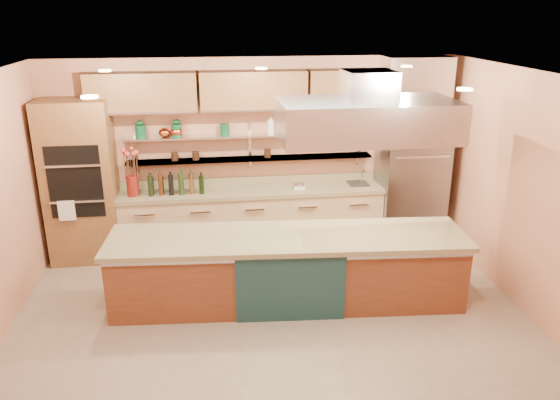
{
  "coord_description": "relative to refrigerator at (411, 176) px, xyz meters",
  "views": [
    {
      "loc": [
        -0.68,
        -5.39,
        3.45
      ],
      "look_at": [
        0.2,
        1.0,
        1.17
      ],
      "focal_mm": 35.0,
      "sensor_mm": 36.0,
      "label": 1
    }
  ],
  "objects": [
    {
      "name": "floor",
      "position": [
        -2.35,
        -2.14,
        -1.06
      ],
      "size": [
        6.0,
        5.0,
        0.02
      ],
      "primitive_type": "cube",
      "color": "gray",
      "rests_on": "ground"
    },
    {
      "name": "ceiling",
      "position": [
        -2.35,
        -2.14,
        1.75
      ],
      "size": [
        6.0,
        5.0,
        0.02
      ],
      "primitive_type": "cube",
      "color": "black",
      "rests_on": "wall_back"
    },
    {
      "name": "wall_back",
      "position": [
        -2.35,
        0.36,
        0.35
      ],
      "size": [
        6.0,
        0.04,
        2.8
      ],
      "primitive_type": "cube",
      "color": "tan",
      "rests_on": "floor"
    },
    {
      "name": "wall_front",
      "position": [
        -2.35,
        -4.64,
        0.35
      ],
      "size": [
        6.0,
        0.04,
        2.8
      ],
      "primitive_type": "cube",
      "color": "tan",
      "rests_on": "floor"
    },
    {
      "name": "wall_right",
      "position": [
        0.65,
        -2.14,
        0.35
      ],
      "size": [
        0.04,
        5.0,
        2.8
      ],
      "primitive_type": "cube",
      "color": "tan",
      "rests_on": "floor"
    },
    {
      "name": "oven_stack",
      "position": [
        -4.8,
        0.04,
        0.1
      ],
      "size": [
        0.95,
        0.64,
        2.3
      ],
      "primitive_type": "cube",
      "color": "brown",
      "rests_on": "floor"
    },
    {
      "name": "refrigerator",
      "position": [
        0.0,
        0.0,
        0.0
      ],
      "size": [
        0.95,
        0.72,
        2.1
      ],
      "primitive_type": "cube",
      "color": "gray",
      "rests_on": "floor"
    },
    {
      "name": "back_counter",
      "position": [
        -2.4,
        0.06,
        -0.58
      ],
      "size": [
        3.84,
        0.64,
        0.93
      ],
      "primitive_type": "cube",
      "color": "tan",
      "rests_on": "floor"
    },
    {
      "name": "wall_shelf_lower",
      "position": [
        -2.4,
        0.23,
        0.3
      ],
      "size": [
        3.6,
        0.26,
        0.03
      ],
      "primitive_type": "cube",
      "color": "silver",
      "rests_on": "wall_back"
    },
    {
      "name": "wall_shelf_upper",
      "position": [
        -2.4,
        0.23,
        0.65
      ],
      "size": [
        3.6,
        0.26,
        0.03
      ],
      "primitive_type": "cube",
      "color": "silver",
      "rests_on": "wall_back"
    },
    {
      "name": "upper_cabinets",
      "position": [
        -2.35,
        0.18,
        1.3
      ],
      "size": [
        4.6,
        0.36,
        0.55
      ],
      "primitive_type": "cube",
      "color": "brown",
      "rests_on": "wall_back"
    },
    {
      "name": "range_hood",
      "position": [
        -1.22,
        -1.6,
        1.2
      ],
      "size": [
        2.0,
        1.0,
        0.45
      ],
      "primitive_type": "cube",
      "color": "silver",
      "rests_on": "ceiling"
    },
    {
      "name": "ceiling_downlights",
      "position": [
        -2.35,
        -1.94,
        1.72
      ],
      "size": [
        4.0,
        2.8,
        0.02
      ],
      "primitive_type": "cube",
      "color": "#FFE5A5",
      "rests_on": "ceiling"
    },
    {
      "name": "island",
      "position": [
        -2.12,
        -1.6,
        -0.61
      ],
      "size": [
        4.25,
        1.21,
        0.88
      ],
      "primitive_type": "cube",
      "rotation": [
        0.0,
        0.0,
        -0.07
      ],
      "color": "brown",
      "rests_on": "floor"
    },
    {
      "name": "flower_vase",
      "position": [
        -4.1,
        0.01,
        0.03
      ],
      "size": [
        0.22,
        0.22,
        0.3
      ],
      "primitive_type": "cylinder",
      "rotation": [
        0.0,
        0.0,
        -0.4
      ],
      "color": "maroon",
      "rests_on": "back_counter"
    },
    {
      "name": "oil_bottle_cluster",
      "position": [
        -3.49,
        0.01,
        0.01
      ],
      "size": [
        0.86,
        0.54,
        0.27
      ],
      "primitive_type": "cube",
      "rotation": [
        0.0,
        0.0,
        0.4
      ],
      "color": "black",
      "rests_on": "back_counter"
    },
    {
      "name": "kitchen_scale",
      "position": [
        -1.71,
        0.01,
        -0.08
      ],
      "size": [
        0.18,
        0.16,
        0.09
      ],
      "primitive_type": "cube",
      "rotation": [
        0.0,
        0.0,
        0.32
      ],
      "color": "silver",
      "rests_on": "back_counter"
    },
    {
      "name": "bar_faucet",
      "position": [
        -0.73,
        0.11,
        -0.01
      ],
      "size": [
        0.03,
        0.03,
        0.23
      ],
      "primitive_type": "cylinder",
      "rotation": [
        0.0,
        0.0,
        -0.12
      ],
      "color": "white",
      "rests_on": "back_counter"
    },
    {
      "name": "copper_kettle",
      "position": [
        -3.62,
        0.23,
        0.73
      ],
      "size": [
        0.18,
        0.18,
        0.13
      ],
      "primitive_type": "ellipsoid",
      "rotation": [
        0.0,
        0.0,
        0.14
      ],
      "color": "#DB5332",
      "rests_on": "wall_shelf_upper"
    },
    {
      "name": "green_canister",
      "position": [
        -2.77,
        0.23,
        0.75
      ],
      "size": [
        0.14,
        0.14,
        0.16
      ],
      "primitive_type": "cylinder",
      "rotation": [
        0.0,
        0.0,
        0.05
      ],
      "color": "#0E4424",
      "rests_on": "wall_shelf_upper"
    }
  ]
}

